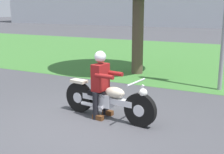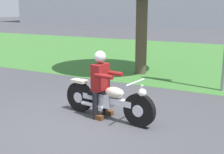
{
  "view_description": "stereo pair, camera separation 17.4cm",
  "coord_description": "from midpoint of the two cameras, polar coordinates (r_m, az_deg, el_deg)",
  "views": [
    {
      "loc": [
        3.12,
        -4.54,
        2.25
      ],
      "look_at": [
        0.37,
        0.86,
        0.85
      ],
      "focal_mm": 47.6,
      "sensor_mm": 36.0,
      "label": 1
    },
    {
      "loc": [
        3.27,
        -4.46,
        2.25
      ],
      "look_at": [
        0.37,
        0.86,
        0.85
      ],
      "focal_mm": 47.6,
      "sensor_mm": 36.0,
      "label": 2
    }
  ],
  "objects": [
    {
      "name": "ground",
      "position": [
        5.96,
        -7.84,
        -9.3
      ],
      "size": [
        120.0,
        120.0,
        0.0
      ],
      "primitive_type": "plane",
      "color": "#424247"
    },
    {
      "name": "motorcycle_lead",
      "position": [
        6.17,
        -1.62,
        -4.44
      ],
      "size": [
        2.2,
        0.66,
        0.89
      ],
      "rotation": [
        0.0,
        0.0,
        -0.12
      ],
      "color": "black",
      "rests_on": "ground"
    },
    {
      "name": "rider_lead",
      "position": [
        6.15,
        -2.91,
        -0.4
      ],
      "size": [
        0.59,
        0.5,
        1.41
      ],
      "rotation": [
        0.0,
        0.0,
        -0.12
      ],
      "color": "black",
      "rests_on": "ground"
    },
    {
      "name": "grass_verge",
      "position": [
        14.55,
        14.0,
        3.75
      ],
      "size": [
        60.0,
        12.0,
        0.01
      ],
      "primitive_type": "cube",
      "color": "#3D7533",
      "rests_on": "ground"
    }
  ]
}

